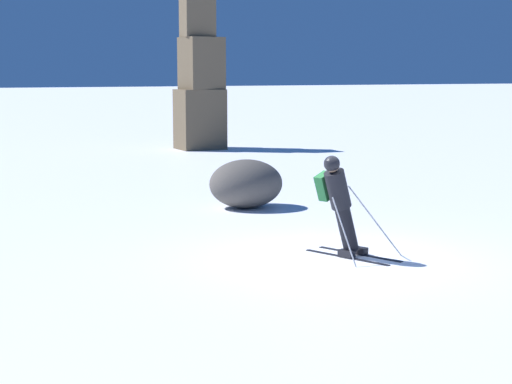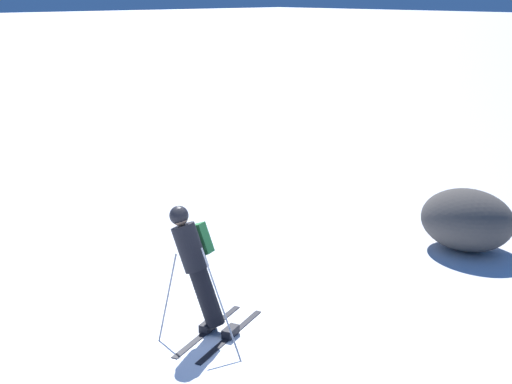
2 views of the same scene
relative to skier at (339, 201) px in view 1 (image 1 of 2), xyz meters
name	(u,v)px [view 1 (image 1 of 2)]	position (x,y,z in m)	size (l,w,h in m)	color
ground_plane	(335,258)	(-0.01, 0.10, -1.00)	(300.00, 300.00, 0.00)	white
skier	(339,201)	(0.00, 0.00, 0.00)	(1.57, 1.80, 1.82)	black
rock_pillar	(200,77)	(5.37, 20.02, 1.88)	(1.77, 1.56, 6.87)	brown
exposed_boulder_0	(246,184)	(0.85, 5.62, -0.44)	(1.73, 1.47, 1.13)	#4C4742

